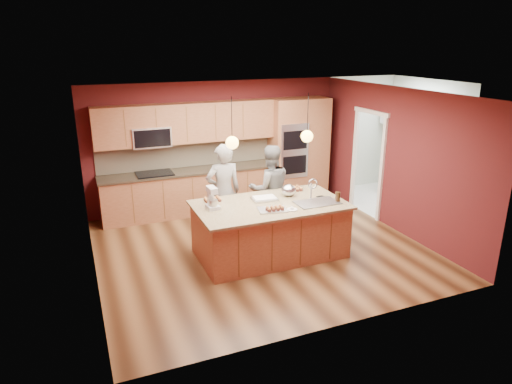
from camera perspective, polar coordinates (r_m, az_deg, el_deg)
name	(u,v)px	position (r m, az deg, el deg)	size (l,w,h in m)	color
floor	(260,248)	(8.11, 0.56, -7.06)	(5.50, 5.50, 0.00)	#402412
ceiling	(261,93)	(7.37, 0.63, 12.28)	(5.50, 5.50, 0.00)	silver
wall_back	(216,145)	(9.91, -5.06, 5.87)	(5.50, 5.50, 0.00)	#521819
wall_front	(342,229)	(5.54, 10.72, -4.58)	(5.50, 5.50, 0.00)	#521819
wall_left	(87,195)	(7.08, -20.40, -0.35)	(5.00, 5.00, 0.00)	#521819
wall_right	(395,160)	(9.02, 16.95, 3.90)	(5.00, 5.00, 0.00)	#521819
cabinet_run	(189,167)	(9.58, -8.42, 3.06)	(3.74, 0.64, 2.30)	#945434
oven_column	(298,150)	(10.36, 5.31, 5.29)	(1.30, 0.62, 2.30)	#945434
doorway_trim	(367,165)	(9.69, 13.76, 3.30)	(0.08, 1.11, 2.20)	white
laundry_room	(421,114)	(10.83, 19.95, 9.15)	(2.60, 2.70, 2.70)	silver
pendant_left	(232,142)	(7.02, -3.00, 6.21)	(0.20, 0.20, 0.80)	black
pendant_right	(307,136)	(7.54, 6.40, 6.96)	(0.20, 0.20, 0.80)	black
island	(271,229)	(7.72, 1.86, -4.61)	(2.49, 1.40, 1.30)	#945434
person_left	(223,192)	(8.23, -4.09, -0.04)	(0.65, 0.43, 1.78)	black
person_right	(270,189)	(8.56, 1.75, 0.37)	(0.81, 0.63, 1.68)	gray
stand_mixer	(212,199)	(7.34, -5.50, -0.90)	(0.20, 0.27, 0.36)	silver
sheet_cake	(264,198)	(7.73, 1.07, -0.81)	(0.44, 0.34, 0.05)	silver
cooling_rack	(272,209)	(7.27, 2.07, -2.20)	(0.45, 0.32, 0.02)	silver
mixing_bowl	(288,190)	(7.93, 4.08, 0.22)	(0.25, 0.25, 0.21)	silver
plate	(292,210)	(7.29, 4.52, -2.20)	(0.17, 0.17, 0.01)	silver
tumbler	(338,197)	(7.75, 10.17, -0.61)	(0.08, 0.08, 0.16)	#311E0E
phone	(320,197)	(7.96, 8.04, -0.57)	(0.13, 0.07, 0.01)	black
cupcakes_left	(212,199)	(7.70, -5.47, -0.92)	(0.29, 0.22, 0.06)	#BF7B3F
cupcakes_rack	(275,208)	(7.21, 2.36, -2.04)	(0.30, 0.15, 0.07)	#BF7B3F
cupcakes_right	(294,189)	(8.24, 4.72, 0.42)	(0.31, 0.23, 0.07)	#BF7B3F
washer	(421,184)	(10.79, 19.97, 0.95)	(0.57, 0.59, 0.92)	silver
dryer	(400,174)	(11.21, 17.57, 2.13)	(0.63, 0.66, 1.02)	silver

